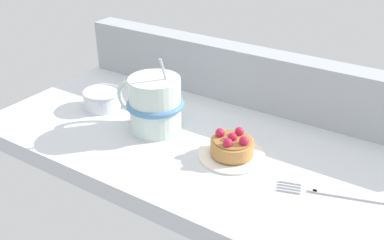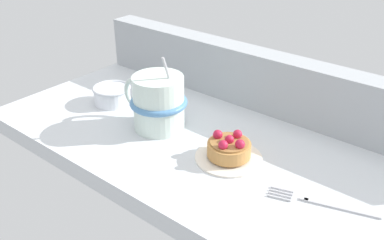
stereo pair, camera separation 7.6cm
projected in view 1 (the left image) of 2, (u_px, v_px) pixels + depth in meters
ground_plane at (213, 148)px, 79.54cm from camera, size 86.03×40.66×3.48cm
window_rail_back at (257, 78)px, 88.84cm from camera, size 84.31×5.53×11.82cm
dessert_plate at (232, 154)px, 73.94cm from camera, size 11.48×11.48×0.72cm
raspberry_tart at (232, 145)px, 73.01cm from camera, size 7.38×7.38×3.99cm
coffee_mug at (154, 104)px, 79.88cm from camera, size 14.60×10.82×14.66cm
dessert_fork at (330, 193)px, 64.79cm from camera, size 15.71×6.27×0.60cm
sugar_bowl at (102, 98)px, 89.43cm from camera, size 8.05×8.05×3.72cm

